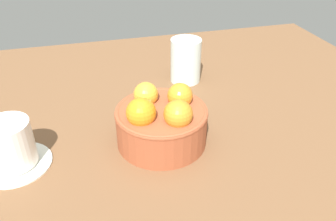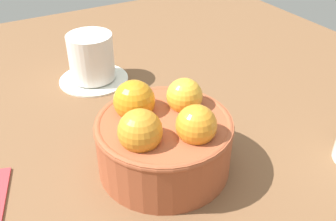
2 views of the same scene
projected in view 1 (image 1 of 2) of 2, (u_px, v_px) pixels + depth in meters
ground_plane at (162, 148)px, 62.48cm from camera, size 119.98×106.20×3.06cm
terracotta_bowl at (161, 121)px, 59.23cm from camera, size 15.96×15.96×10.35cm
coffee_cup at (11, 145)px, 54.75cm from camera, size 11.50×11.50×8.14cm
water_glass at (186, 60)px, 79.34cm from camera, size 7.04×7.04×10.12cm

